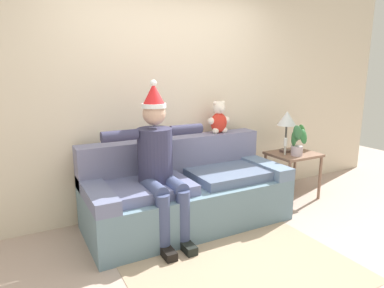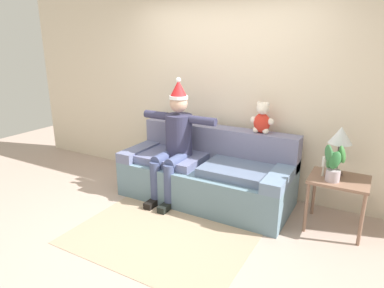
# 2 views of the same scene
# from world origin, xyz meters

# --- Properties ---
(ground_plane) EXTENTS (10.00, 10.00, 0.00)m
(ground_plane) POSITION_xyz_m (0.00, 0.00, 0.00)
(ground_plane) COLOR tan
(back_wall) EXTENTS (7.00, 0.10, 2.70)m
(back_wall) POSITION_xyz_m (0.00, 1.55, 1.35)
(back_wall) COLOR beige
(back_wall) RESTS_ON ground_plane
(couch) EXTENTS (2.12, 0.91, 0.88)m
(couch) POSITION_xyz_m (0.00, 1.02, 0.34)
(couch) COLOR slate
(couch) RESTS_ON ground_plane
(person_seated) EXTENTS (1.02, 0.77, 1.53)m
(person_seated) POSITION_xyz_m (-0.37, 0.85, 0.78)
(person_seated) COLOR #33324F
(person_seated) RESTS_ON ground_plane
(teddy_bear) EXTENTS (0.29, 0.17, 0.38)m
(teddy_bear) POSITION_xyz_m (0.58, 1.30, 1.05)
(teddy_bear) COLOR red
(teddy_bear) RESTS_ON couch
(side_table) EXTENTS (0.58, 0.50, 0.58)m
(side_table) POSITION_xyz_m (1.53, 1.02, 0.50)
(side_table) COLOR #825F4C
(side_table) RESTS_ON ground_plane
(table_lamp) EXTENTS (0.24, 0.24, 0.52)m
(table_lamp) POSITION_xyz_m (1.48, 1.12, 0.99)
(table_lamp) COLOR brown
(table_lamp) RESTS_ON side_table
(potted_plant) EXTENTS (0.24, 0.27, 0.40)m
(potted_plant) POSITION_xyz_m (1.48, 0.91, 0.78)
(potted_plant) COLOR #B9A9B2
(potted_plant) RESTS_ON side_table
(candle_tall) EXTENTS (0.04, 0.04, 0.21)m
(candle_tall) POSITION_xyz_m (1.37, 1.00, 0.72)
(candle_tall) COLOR beige
(candle_tall) RESTS_ON side_table
(area_rug) EXTENTS (1.84, 1.31, 0.01)m
(area_rug) POSITION_xyz_m (0.00, -0.04, 0.00)
(area_rug) COLOR tan
(area_rug) RESTS_ON ground_plane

